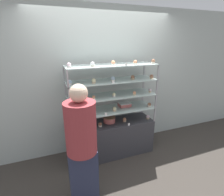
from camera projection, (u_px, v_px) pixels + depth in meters
ground_plane at (112, 153)px, 3.30m from camera, size 20.00×20.00×0.00m
back_wall at (105, 81)px, 3.22m from camera, size 8.00×0.05×2.60m
display_base at (112, 138)px, 3.20m from camera, size 1.49×0.46×0.63m
display_riser_lower at (112, 110)px, 3.02m from camera, size 1.49×0.46×0.25m
display_riser_middle at (112, 96)px, 2.94m from camera, size 1.49×0.46×0.25m
display_riser_upper at (112, 81)px, 2.86m from camera, size 1.49×0.46×0.25m
display_riser_top at (112, 66)px, 2.78m from camera, size 1.49×0.46×0.25m
layer_cake_centerpiece at (109, 119)px, 3.10m from camera, size 0.22×0.22×0.10m
sheet_cake_frosted at (125, 105)px, 3.14m from camera, size 0.21×0.16×0.07m
cupcake_0 at (74, 131)px, 2.74m from camera, size 0.06×0.06×0.08m
cupcake_1 at (100, 124)px, 2.94m from camera, size 0.06×0.06×0.08m
cupcake_2 at (125, 120)px, 3.12m from camera, size 0.06×0.06×0.08m
cupcake_3 at (148, 117)px, 3.23m from camera, size 0.06×0.06×0.08m
price_tag_0 at (129, 124)px, 2.98m from camera, size 0.04×0.00×0.04m
cupcake_4 at (72, 114)px, 2.74m from camera, size 0.06×0.06×0.07m
cupcake_5 at (115, 109)px, 2.93m from camera, size 0.06×0.06×0.07m
cupcake_6 at (149, 105)px, 3.13m from camera, size 0.06×0.06×0.07m
price_tag_1 at (106, 114)px, 2.76m from camera, size 0.04×0.00×0.04m
cupcake_7 at (71, 101)px, 2.58m from camera, size 0.05×0.05×0.07m
cupcake_8 at (94, 97)px, 2.72m from camera, size 0.05×0.05×0.07m
cupcake_9 at (114, 95)px, 2.85m from camera, size 0.05×0.05×0.07m
cupcake_10 at (134, 93)px, 2.94m from camera, size 0.05×0.05×0.07m
cupcake_11 at (150, 91)px, 3.09m from camera, size 0.05×0.05×0.07m
price_tag_2 at (95, 100)px, 2.62m from camera, size 0.04×0.00×0.04m
cupcake_12 at (70, 82)px, 2.57m from camera, size 0.07×0.07×0.07m
cupcake_13 at (94, 81)px, 2.66m from camera, size 0.07×0.07×0.07m
cupcake_14 at (113, 79)px, 2.81m from camera, size 0.07×0.07×0.07m
cupcake_15 at (133, 77)px, 2.91m from camera, size 0.07×0.07×0.07m
cupcake_16 at (151, 77)px, 2.97m from camera, size 0.07×0.07×0.07m
price_tag_3 at (113, 82)px, 2.64m from camera, size 0.04×0.00×0.04m
cupcake_17 at (69, 65)px, 2.45m from camera, size 0.06×0.06×0.07m
cupcake_18 at (93, 64)px, 2.56m from camera, size 0.06×0.06×0.07m
cupcake_19 at (113, 63)px, 2.71m from camera, size 0.06×0.06×0.07m
cupcake_20 at (135, 62)px, 2.78m from camera, size 0.06×0.06×0.07m
cupcake_21 at (153, 61)px, 2.91m from camera, size 0.06×0.06×0.07m
price_tag_4 at (126, 64)px, 2.64m from camera, size 0.04×0.00×0.04m
customer_figure at (82, 143)px, 2.10m from camera, size 0.37×0.37×1.58m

